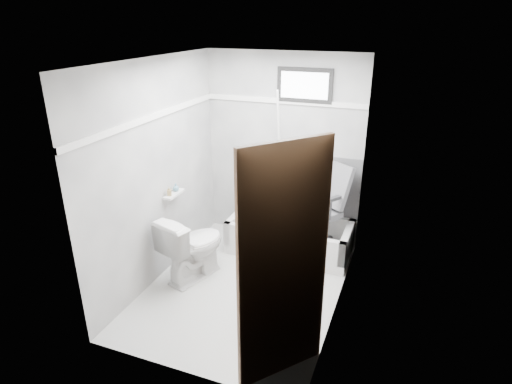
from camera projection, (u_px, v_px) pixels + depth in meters
The scene contains 19 objects.
floor at pixel (245, 287), 4.71m from camera, with size 2.60×2.60×0.00m, color silver.
ceiling at pixel (242, 60), 3.79m from camera, with size 2.60×2.60×0.00m, color silver.
wall_back at pixel (283, 150), 5.37m from camera, with size 2.00×0.02×2.40m, color slate.
wall_front at pixel (176, 247), 3.13m from camera, with size 2.00×0.02×2.40m, color slate.
wall_left at pixel (157, 174), 4.58m from camera, with size 0.02×2.60×2.40m, color slate.
wall_right at pixel (344, 200), 3.92m from camera, with size 0.02×2.60×2.40m, color slate.
bathtub at pixel (290, 236), 5.35m from camera, with size 1.50×0.70×0.42m, color silver, non-canonical shape.
office_chair at pixel (314, 207), 5.14m from camera, with size 0.60×0.60×1.05m, color slate, non-canonical shape.
toilet at pixel (193, 246), 4.77m from camera, with size 0.44×0.78×0.77m, color white.
door at pixel (305, 297), 2.90m from camera, with size 0.78×0.78×2.00m, color #55361F, non-canonical shape.
window at pixel (305, 85), 4.96m from camera, with size 0.66×0.04×0.40m, color black, non-canonical shape.
backerboard at pixel (301, 183), 5.43m from camera, with size 1.50×0.02×0.78m, color #4C4C4F.
trim_back at pixel (284, 101), 5.12m from camera, with size 2.00×0.02×0.06m, color white.
trim_left at pixel (153, 117), 4.34m from camera, with size 0.02×2.60×0.06m, color white.
pole at pixel (280, 168), 5.21m from camera, with size 0.02×0.02×1.95m, color silver.
shelf at pixel (174, 194), 4.83m from camera, with size 0.10×0.32×0.03m, color silver.
soap_bottle_a at pixel (169, 191), 4.74m from camera, with size 0.05×0.05×0.10m, color #99804C.
soap_bottle_b at pixel (176, 187), 4.87m from camera, with size 0.07×0.07×0.09m, color teal.
faucet at pixel (267, 197), 5.66m from camera, with size 0.26×0.10×0.16m, color silver, non-canonical shape.
Camera 1 is at (1.52, -3.65, 2.77)m, focal length 30.00 mm.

